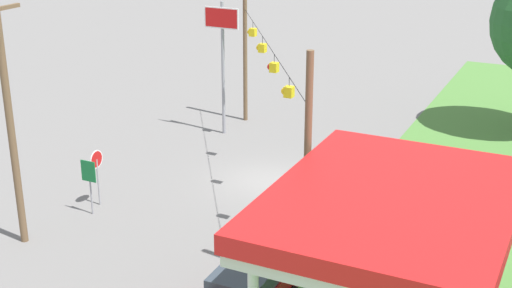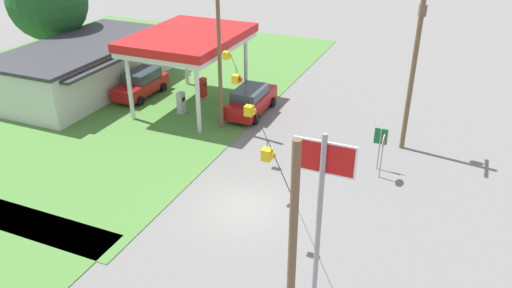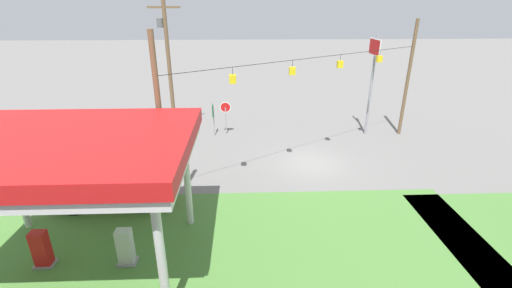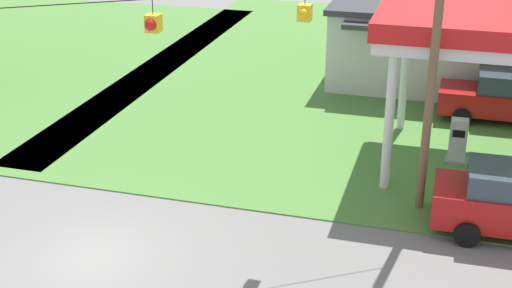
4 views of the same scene
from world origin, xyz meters
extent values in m
plane|color=slate|center=(0.00, 0.00, 0.00)|extent=(160.00, 160.00, 0.00)
cylinder|color=silver|center=(6.57, 6.00, 2.14)|extent=(0.28, 0.28, 4.28)
cylinder|color=silver|center=(6.57, 11.00, 2.14)|extent=(0.28, 0.28, 4.28)
cube|color=silver|center=(9.91, 17.48, 1.64)|extent=(13.52, 6.73, 3.28)
cube|color=#333338|center=(9.91, 17.48, 3.40)|extent=(13.82, 7.03, 0.24)
cube|color=#333338|center=(9.91, 13.76, 3.03)|extent=(12.17, 0.70, 0.20)
cube|color=gray|center=(8.60, 8.50, 0.06)|extent=(0.71, 0.56, 0.12)
cube|color=silver|center=(8.60, 8.50, 0.82)|extent=(0.55, 0.40, 1.40)
cube|color=black|center=(8.60, 8.28, 1.10)|extent=(0.39, 0.03, 0.24)
cylinder|color=black|center=(8.98, 5.09, 0.34)|extent=(0.68, 0.23, 0.68)
cylinder|color=black|center=(9.01, 3.20, 0.34)|extent=(0.68, 0.23, 0.68)
cube|color=#AD1414|center=(10.17, 12.82, 0.77)|extent=(4.76, 1.88, 0.86)
cylinder|color=black|center=(8.69, 11.89, 0.34)|extent=(0.68, 0.22, 0.68)
cylinder|color=black|center=(8.71, 13.78, 0.34)|extent=(0.68, 0.22, 0.68)
cylinder|color=brown|center=(7.68, 5.00, 4.13)|extent=(0.24, 0.24, 8.26)
cylinder|color=black|center=(0.00, 0.00, 6.45)|extent=(15.38, 10.02, 0.02)
cylinder|color=black|center=(1.54, 1.00, 6.27)|extent=(0.02, 0.02, 0.35)
cube|color=yellow|center=(1.54, 1.00, 5.90)|extent=(0.32, 0.32, 0.40)
sphere|color=red|center=(1.54, 0.83, 5.90)|extent=(0.28, 0.28, 0.28)
cube|color=yellow|center=(4.61, 3.00, 5.90)|extent=(0.32, 0.32, 0.40)
sphere|color=yellow|center=(4.61, 2.83, 5.90)|extent=(0.28, 0.28, 0.28)
camera|label=1|loc=(27.63, 12.85, 13.10)|focal=50.00mm
camera|label=2|loc=(-17.98, -8.30, 13.71)|focal=35.00mm
camera|label=3|loc=(4.13, 18.99, 9.15)|focal=24.00mm
camera|label=4|loc=(8.19, -13.68, 9.73)|focal=50.00mm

